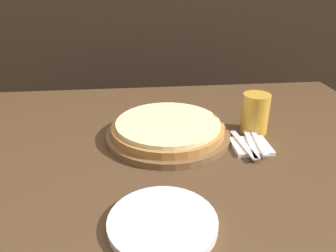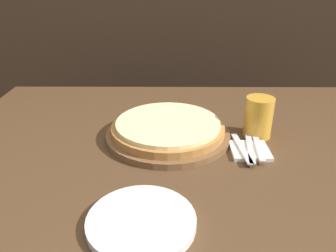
{
  "view_description": "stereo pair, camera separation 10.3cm",
  "coord_description": "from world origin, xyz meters",
  "px_view_note": "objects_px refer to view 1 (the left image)",
  "views": [
    {
      "loc": [
        -0.14,
        -0.9,
        1.19
      ],
      "look_at": [
        -0.04,
        0.03,
        0.74
      ],
      "focal_mm": 35.0,
      "sensor_mm": 36.0,
      "label": 1
    },
    {
      "loc": [
        -0.03,
        -0.91,
        1.19
      ],
      "look_at": [
        -0.04,
        0.03,
        0.74
      ],
      "focal_mm": 35.0,
      "sensor_mm": 36.0,
      "label": 2
    }
  ],
  "objects_px": {
    "pizza_on_board": "(168,130)",
    "dinner_knife": "(251,144)",
    "spoon": "(259,143)",
    "dinner_plate": "(163,222)",
    "fork": "(243,144)",
    "beer_glass": "(255,112)"
  },
  "relations": [
    {
      "from": "pizza_on_board",
      "to": "fork",
      "type": "distance_m",
      "value": 0.24
    },
    {
      "from": "dinner_knife",
      "to": "spoon",
      "type": "relative_size",
      "value": 1.17
    },
    {
      "from": "pizza_on_board",
      "to": "dinner_knife",
      "type": "relative_size",
      "value": 2.19
    },
    {
      "from": "pizza_on_board",
      "to": "fork",
      "type": "bearing_deg",
      "value": -23.75
    },
    {
      "from": "dinner_knife",
      "to": "pizza_on_board",
      "type": "bearing_deg",
      "value": 158.48
    },
    {
      "from": "pizza_on_board",
      "to": "spoon",
      "type": "distance_m",
      "value": 0.28
    },
    {
      "from": "dinner_plate",
      "to": "spoon",
      "type": "xyz_separation_m",
      "value": [
        0.32,
        0.3,
        0.01
      ]
    },
    {
      "from": "dinner_plate",
      "to": "pizza_on_board",
      "type": "bearing_deg",
      "value": 82.44
    },
    {
      "from": "fork",
      "to": "beer_glass",
      "type": "bearing_deg",
      "value": 57.41
    },
    {
      "from": "pizza_on_board",
      "to": "spoon",
      "type": "bearing_deg",
      "value": -19.66
    },
    {
      "from": "fork",
      "to": "dinner_knife",
      "type": "bearing_deg",
      "value": 0.0
    },
    {
      "from": "dinner_plate",
      "to": "dinner_knife",
      "type": "distance_m",
      "value": 0.42
    },
    {
      "from": "spoon",
      "to": "dinner_plate",
      "type": "bearing_deg",
      "value": -136.3
    },
    {
      "from": "dinner_plate",
      "to": "fork",
      "type": "bearing_deg",
      "value": 48.58
    },
    {
      "from": "pizza_on_board",
      "to": "dinner_knife",
      "type": "distance_m",
      "value": 0.26
    },
    {
      "from": "dinner_plate",
      "to": "spoon",
      "type": "height_order",
      "value": "dinner_plate"
    },
    {
      "from": "fork",
      "to": "dinner_knife",
      "type": "height_order",
      "value": "same"
    },
    {
      "from": "pizza_on_board",
      "to": "dinner_knife",
      "type": "height_order",
      "value": "pizza_on_board"
    },
    {
      "from": "pizza_on_board",
      "to": "spoon",
      "type": "xyz_separation_m",
      "value": [
        0.27,
        -0.09,
        -0.01
      ]
    },
    {
      "from": "dinner_plate",
      "to": "beer_glass",
      "type": "bearing_deg",
      "value": 50.71
    },
    {
      "from": "pizza_on_board",
      "to": "beer_glass",
      "type": "bearing_deg",
      "value": 2.84
    },
    {
      "from": "beer_glass",
      "to": "dinner_knife",
      "type": "relative_size",
      "value": 0.72
    }
  ]
}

